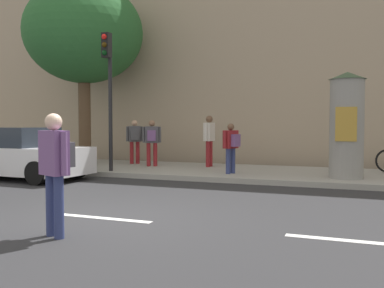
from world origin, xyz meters
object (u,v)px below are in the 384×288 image
Objects in this scene: pedestrian_with_bag at (209,136)px; pedestrian_in_dark_shirt at (135,138)px; street_tree at (84,33)px; pedestrian_in_red_top at (152,139)px; poster_column at (347,125)px; pedestrian_near_pole at (231,144)px; parked_car_blue at (15,154)px; pedestrian_tallest at (55,163)px; traffic_light at (108,79)px.

pedestrian_with_bag is 1.09× the size of pedestrian_in_dark_shirt.
street_tree is 4.20× the size of pedestrian_in_red_top.
poster_column is 3.25m from pedestrian_near_pole.
parked_car_blue is (0.12, -3.70, -4.24)m from street_tree.
poster_column reaches higher than pedestrian_tallest.
pedestrian_in_dark_shirt is at bearing 167.41° from poster_column.
pedestrian_near_pole is (3.70, 0.78, -1.97)m from traffic_light.
pedestrian_tallest reaches higher than pedestrian_in_red_top.
street_tree is 11.10m from pedestrian_tallest.
traffic_light is at bearing -168.17° from pedestrian_near_pole.
traffic_light reaches higher than poster_column.
traffic_light is 2.64× the size of pedestrian_in_dark_shirt.
street_tree is (-9.32, 1.33, 3.36)m from poster_column.
traffic_light is at bearing 33.24° from parked_car_blue.
pedestrian_tallest is at bearing -42.50° from parked_car_blue.
pedestrian_with_bag is 1.18× the size of pedestrian_near_pole.
pedestrian_in_red_top is at bearing 170.63° from poster_column.
street_tree is at bearing 137.75° from traffic_light.
street_tree is at bearing 122.78° from pedestrian_tallest.
pedestrian_in_red_top is (-6.38, 1.05, -0.50)m from poster_column.
pedestrian_in_dark_shirt is 1.16m from pedestrian_in_red_top.
pedestrian_in_red_top is (2.94, -0.28, -3.86)m from street_tree.
pedestrian_tallest is at bearing -57.22° from street_tree.
pedestrian_tallest is at bearing -72.37° from pedestrian_in_red_top.
parked_car_blue is at bearing -165.59° from poster_column.
traffic_light is 7.09m from poster_column.
pedestrian_tallest is 0.39× the size of parked_car_blue.
pedestrian_with_bag is (-0.79, 9.03, 0.12)m from pedestrian_tallest.
pedestrian_tallest is 1.20× the size of pedestrian_near_pole.
parked_car_blue is (-5.99, -2.28, -0.30)m from pedestrian_near_pole.
pedestrian_in_dark_shirt is at bearing 100.66° from traffic_light.
street_tree is 4.53× the size of pedestrian_near_pole.
pedestrian_in_dark_shirt is (-7.37, 1.65, -0.50)m from poster_column.
pedestrian_tallest is (-3.69, -7.41, -0.53)m from poster_column.
pedestrian_in_dark_shirt is 0.35× the size of parked_car_blue.
pedestrian_with_bag is at bearing 40.24° from parked_car_blue.
pedestrian_in_red_top is at bearing -30.80° from pedestrian_in_dark_shirt.
street_tree is at bearing 166.93° from pedestrian_near_pole.
street_tree is 3.76× the size of pedestrian_tallest.
street_tree is 3.84× the size of pedestrian_with_bag.
traffic_light is 2.38× the size of pedestrian_tallest.
street_tree is (-2.42, 2.20, 1.96)m from traffic_light.
traffic_light reaches higher than pedestrian_tallest.
pedestrian_tallest reaches higher than pedestrian_in_dark_shirt.
pedestrian_near_pole is 0.33× the size of parked_car_blue.
traffic_light is at bearing -172.89° from poster_column.
pedestrian_in_dark_shirt is 1.00× the size of pedestrian_in_red_top.
pedestrian_tallest is at bearing -116.47° from poster_column.
pedestrian_near_pole is 0.93× the size of pedestrian_in_red_top.
pedestrian_in_dark_shirt reaches higher than pedestrian_near_pole.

